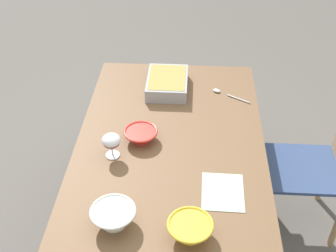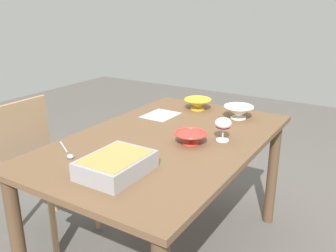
# 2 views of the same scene
# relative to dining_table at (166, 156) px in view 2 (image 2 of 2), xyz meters

# --- Properties ---
(dining_table) EXTENTS (1.49, 0.93, 0.76)m
(dining_table) POSITION_rel_dining_table_xyz_m (0.00, 0.00, 0.00)
(dining_table) COLOR brown
(dining_table) RESTS_ON ground_plane
(chair) EXTENTS (0.40, 0.45, 0.86)m
(chair) POSITION_rel_dining_table_xyz_m (0.18, -0.83, -0.18)
(chair) COLOR #334772
(chair) RESTS_ON ground_plane
(wine_glass) EXTENTS (0.09, 0.09, 0.13)m
(wine_glass) POSITION_rel_dining_table_xyz_m (-0.12, 0.27, 0.19)
(wine_glass) COLOR white
(wine_glass) RESTS_ON dining_table
(casserole_dish) EXTENTS (0.31, 0.23, 0.08)m
(casserole_dish) POSITION_rel_dining_table_xyz_m (0.47, 0.04, 0.15)
(casserole_dish) COLOR #99999E
(casserole_dish) RESTS_ON dining_table
(mixing_bowl) EXTENTS (0.17, 0.17, 0.06)m
(mixing_bowl) POSITION_rel_dining_table_xyz_m (0.00, 0.15, 0.14)
(mixing_bowl) COLOR red
(mixing_bowl) RESTS_ON dining_table
(small_bowl) EXTENTS (0.18, 0.18, 0.08)m
(small_bowl) POSITION_rel_dining_table_xyz_m (-0.57, -0.11, 0.15)
(small_bowl) COLOR yellow
(small_bowl) RESTS_ON dining_table
(serving_bowl) EXTENTS (0.19, 0.19, 0.08)m
(serving_bowl) POSITION_rel_dining_table_xyz_m (-0.53, 0.20, 0.15)
(serving_bowl) COLOR white
(serving_bowl) RESTS_ON dining_table
(serving_spoon) EXTENTS (0.14, 0.21, 0.01)m
(serving_spoon) POSITION_rel_dining_table_xyz_m (0.43, -0.28, 0.11)
(serving_spoon) COLOR silver
(serving_spoon) RESTS_ON dining_table
(napkin) EXTENTS (0.23, 0.19, 0.00)m
(napkin) POSITION_rel_dining_table_xyz_m (-0.33, -0.25, 0.11)
(napkin) COLOR #B2CCB7
(napkin) RESTS_ON dining_table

